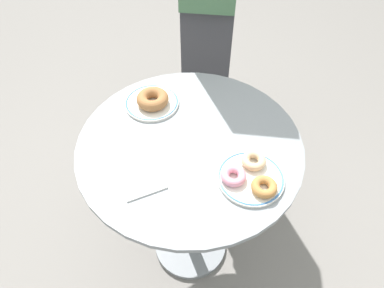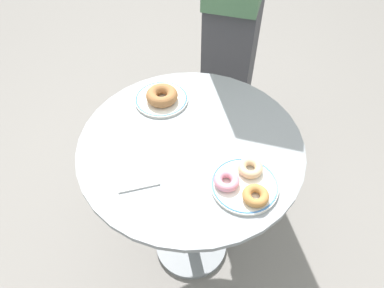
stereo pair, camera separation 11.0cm
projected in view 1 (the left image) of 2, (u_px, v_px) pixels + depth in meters
The scene contains 10 objects.
ground_plane at pixel (191, 245), 1.72m from camera, with size 7.00×7.00×0.02m, color gray.
cafe_table at pixel (190, 180), 1.29m from camera, with size 0.74×0.74×0.77m.
plate_left at pixel (152, 103), 1.25m from camera, with size 0.19×0.19×0.01m.
plate_right at pixel (251, 178), 1.03m from camera, with size 0.20×0.20×0.01m.
donut_cinnamon at pixel (153, 99), 1.22m from camera, with size 0.11×0.11×0.04m, color #A36B3D.
donut_old_fashioned at pixel (264, 187), 0.98m from camera, with size 0.08×0.08×0.03m, color #BC7F42.
donut_glazed at pixel (254, 161), 1.05m from camera, with size 0.08×0.08×0.03m, color #E0B789.
donut_pink_frosted at pixel (233, 176), 1.01m from camera, with size 0.08×0.08×0.03m, color pink.
paper_napkin at pixel (142, 180), 1.03m from camera, with size 0.11×0.12×0.01m, color white.
person_figure at pixel (210, 15), 1.55m from camera, with size 0.43×0.44×1.68m.
Camera 1 is at (0.57, -0.48, 1.62)m, focal length 32.27 mm.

